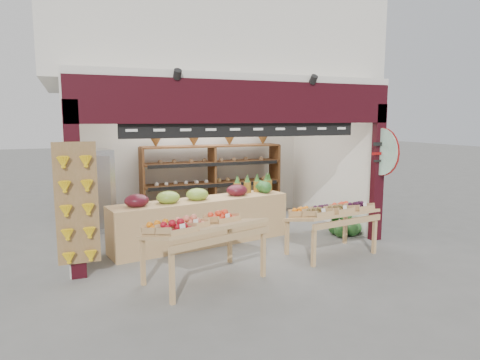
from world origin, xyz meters
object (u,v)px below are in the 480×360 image
at_px(cardboard_stack, 161,227).
at_px(refrigerator, 95,191).
at_px(display_table_right, 332,212).
at_px(watermelon_pile, 344,225).
at_px(mid_counter, 202,220).
at_px(display_table_left, 195,227).
at_px(back_shelving, 212,169).

bearing_deg(cardboard_stack, refrigerator, 133.33).
bearing_deg(display_table_right, watermelon_pile, 45.41).
height_order(refrigerator, display_table_right, refrigerator).
distance_m(cardboard_stack, watermelon_pile, 3.74).
distance_m(cardboard_stack, display_table_right, 3.32).
xyz_separation_m(refrigerator, watermelon_pile, (4.75, -2.18, -0.68)).
relative_size(mid_counter, display_table_left, 1.88).
distance_m(display_table_left, watermelon_pile, 3.90).
bearing_deg(cardboard_stack, watermelon_pile, -15.11).
xyz_separation_m(mid_counter, display_table_right, (1.93, -1.43, 0.28)).
height_order(back_shelving, display_table_left, back_shelving).
bearing_deg(watermelon_pile, cardboard_stack, 164.89).
xyz_separation_m(cardboard_stack, mid_counter, (0.66, -0.58, 0.23)).
height_order(cardboard_stack, watermelon_pile, cardboard_stack).
xyz_separation_m(cardboard_stack, display_table_right, (2.60, -2.01, 0.51)).
distance_m(back_shelving, cardboard_stack, 2.20).
xyz_separation_m(display_table_left, watermelon_pile, (3.59, 1.39, -0.63)).
bearing_deg(back_shelving, display_table_left, -111.84).
relative_size(back_shelving, refrigerator, 1.91).
bearing_deg(display_table_right, back_shelving, 108.45).
xyz_separation_m(back_shelving, mid_counter, (-0.83, -1.88, -0.72)).
height_order(back_shelving, mid_counter, back_shelving).
distance_m(refrigerator, watermelon_pile, 5.27).
relative_size(back_shelving, display_table_left, 1.76).
height_order(display_table_left, watermelon_pile, display_table_left).
bearing_deg(mid_counter, back_shelving, 66.15).
bearing_deg(watermelon_pile, refrigerator, 155.36).
bearing_deg(refrigerator, back_shelving, -7.73).
bearing_deg(watermelon_pile, mid_counter, 172.31).
distance_m(back_shelving, watermelon_pile, 3.27).
relative_size(display_table_left, watermelon_pile, 2.56).
relative_size(mid_counter, display_table_right, 2.21).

